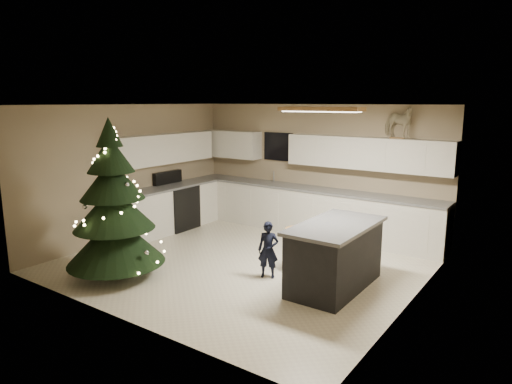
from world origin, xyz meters
TOP-DOWN VIEW (x-y plane):
  - ground_plane at (0.00, 0.00)m, footprint 5.50×5.50m
  - room_shell at (0.02, 0.00)m, footprint 5.52×5.02m
  - cabinetry at (-0.91, 1.65)m, footprint 5.50×3.20m
  - island at (1.69, -0.07)m, footprint 0.90×1.70m
  - bar_stool at (0.88, 0.21)m, footprint 0.36×0.36m
  - christmas_tree at (-1.26, -1.60)m, footprint 1.53×1.47m
  - toddler at (0.69, -0.30)m, footprint 0.37×0.31m
  - rocking_horse at (1.71, 2.33)m, footprint 0.72×0.50m

SIDE VIEW (x-z plane):
  - ground_plane at x=0.00m, z-range 0.00..0.00m
  - toddler at x=0.69m, z-range 0.00..0.87m
  - island at x=1.69m, z-range 0.00..0.95m
  - bar_stool at x=0.88m, z-range 0.17..0.86m
  - cabinetry at x=-0.91m, z-range -0.24..1.76m
  - christmas_tree at x=-1.26m, z-range -0.22..2.22m
  - room_shell at x=0.02m, z-range 0.44..3.05m
  - rocking_horse at x=1.71m, z-range 2.01..2.59m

